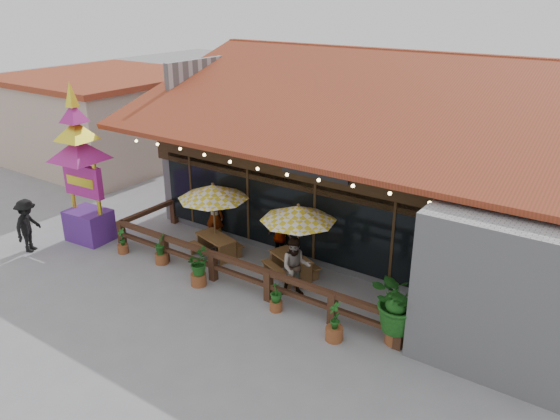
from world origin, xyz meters
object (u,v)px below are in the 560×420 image
Objects in this scene: umbrella_right at (298,213)px; picnic_table_left at (216,243)px; thai_sign_tower at (79,154)px; pedestrian at (28,226)px; tropical_plant at (399,302)px; umbrella_left at (213,192)px; picnic_table_right at (291,263)px.

umbrella_right is 3.34m from picnic_table_left.
thai_sign_tower is 2.84m from pedestrian.
tropical_plant is at bearing -19.89° from umbrella_right.
umbrella_left is 1.34× the size of tropical_plant.
tropical_plant is (6.82, -1.24, -0.95)m from umbrella_left.
picnic_table_right is 7.72m from thai_sign_tower.
umbrella_left is at bearing -178.06° from umbrella_right.
picnic_table_right is 0.99× the size of pedestrian.
tropical_plant is at bearing -18.14° from picnic_table_right.
tropical_plant is at bearing -10.31° from umbrella_left.
picnic_table_left is 0.96× the size of picnic_table_right.
umbrella_left is 3.33m from picnic_table_right.
picnic_table_right is at bearing 13.76° from thai_sign_tower.
thai_sign_tower reaches higher than picnic_table_right.
umbrella_left is 1.65m from picnic_table_left.
tropical_plant reaches higher than pedestrian.
tropical_plant is (10.98, 0.45, -1.89)m from thai_sign_tower.
picnic_table_right is 0.88× the size of tropical_plant.
umbrella_right is at bearing 5.67° from picnic_table_left.
thai_sign_tower is 11.15m from tropical_plant.
umbrella_left reaches higher than picnic_table_right.
thai_sign_tower reaches higher than umbrella_right.
umbrella_left reaches higher than tropical_plant.
pedestrian reaches higher than picnic_table_left.
umbrella_left is 3.10m from umbrella_right.
picnic_table_right is at bearing -162.28° from umbrella_right.
umbrella_left reaches higher than umbrella_right.
umbrella_right is at bearing 17.72° from picnic_table_right.
picnic_table_left is 6.75m from tropical_plant.
umbrella_left is at bearing 169.69° from tropical_plant.
picnic_table_right is (2.91, 0.04, -1.63)m from umbrella_left.
picnic_table_right is at bearing 4.76° from picnic_table_left.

